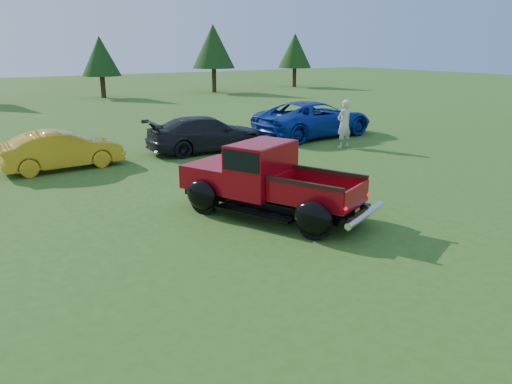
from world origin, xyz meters
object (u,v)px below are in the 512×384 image
show_car_grey (207,134)px  spectator (344,124)px  tree_far_east (295,51)px  pickup_truck (261,180)px  tree_mid_right (100,56)px  show_car_blue (314,119)px  tree_east (213,46)px  show_car_yellow (61,150)px

show_car_grey → spectator: spectator is taller
tree_far_east → pickup_truck: (-22.71, -28.88, -2.46)m
tree_mid_right → pickup_truck: 28.85m
tree_mid_right → show_car_grey: 21.65m
tree_far_east → pickup_truck: bearing=-128.2°
tree_far_east → show_car_grey: size_ratio=1.09×
show_car_blue → pickup_truck: bearing=130.4°
tree_east → show_car_grey: 24.03m
spectator → pickup_truck: bearing=31.1°
show_car_blue → tree_mid_right: bearing=3.7°
tree_east → tree_far_east: size_ratio=1.12×
tree_east → pickup_truck: size_ratio=1.14×
tree_mid_right → show_car_blue: size_ratio=0.82×
show_car_yellow → spectator: size_ratio=2.03×
tree_mid_right → tree_east: tree_east is taller
show_car_yellow → show_car_blue: show_car_blue is taller
show_car_grey → spectator: (4.70, -2.21, 0.27)m
tree_far_east → show_car_grey: bearing=-133.1°
tree_east → pickup_truck: 31.20m
show_car_blue → spectator: (-0.59, -2.51, 0.16)m
tree_far_east → show_car_yellow: bearing=-139.5°
tree_mid_right → pickup_truck: bearing=-99.4°
pickup_truck → show_car_yellow: 7.56m
tree_mid_right → show_car_grey: bearing=-96.7°
show_car_yellow → show_car_grey: 5.10m
show_car_blue → show_car_grey: bearing=89.4°
tree_mid_right → tree_far_east: (18.00, 0.50, 0.27)m
tree_mid_right → show_car_yellow: 22.83m
show_car_grey → show_car_yellow: bearing=92.9°
pickup_truck → show_car_yellow: bearing=89.2°
tree_east → pickup_truck: tree_east is taller
tree_far_east → spectator: (-15.80, -24.09, -2.34)m
tree_far_east → show_car_blue: (-15.21, -21.58, -2.50)m
tree_east → show_car_grey: size_ratio=1.23×
pickup_truck → show_car_grey: (2.21, 7.00, -0.15)m
show_car_blue → spectator: 2.58m
show_car_yellow → tree_far_east: bearing=-52.5°
tree_mid_right → show_car_grey: size_ratio=1.00×
show_car_grey → tree_mid_right: bearing=-4.0°
tree_far_east → show_car_grey: 30.10m
show_car_grey → show_car_blue: show_car_blue is taller
tree_far_east → show_car_grey: (-20.50, -21.88, -2.61)m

